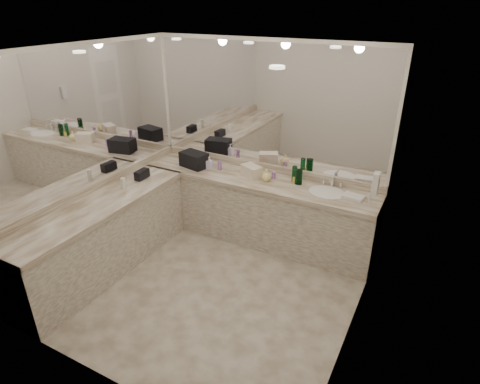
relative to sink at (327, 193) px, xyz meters
The scene contains 33 objects.
floor 1.77m from the sink, 128.37° to the right, with size 3.20×3.20×0.00m, color beige.
ceiling 2.29m from the sink, 128.37° to the right, with size 3.20×3.20×0.00m, color white.
wall_back 1.08m from the sink, 162.47° to the left, with size 3.20×0.02×2.60m, color silver.
wall_left 2.85m from the sink, 154.80° to the right, with size 0.02×3.00×2.60m, color silver.
wall_right 1.42m from the sink, 61.56° to the right, with size 0.02×3.00×2.60m, color silver.
vanity_back_base 1.06m from the sink, behind, with size 3.20×0.60×0.84m, color beige.
vanity_back_top 0.95m from the sink, behind, with size 3.20×0.64×0.06m, color beige.
vanity_left_base 2.75m from the sink, 146.31° to the right, with size 0.60×2.40×0.84m, color beige.
vanity_left_top 2.70m from the sink, 146.19° to the right, with size 0.64×2.42×0.06m, color beige.
backsplash_back 0.99m from the sink, 163.58° to the left, with size 3.20×0.04×0.10m, color beige.
backsplash_left 2.80m from the sink, 154.62° to the right, with size 0.04×3.00×0.10m, color beige.
mirror_back 1.33m from the sink, 163.13° to the left, with size 3.12×0.01×1.55m, color white.
mirror_left 2.94m from the sink, 154.69° to the right, with size 0.01×2.92×1.55m, color white.
sink is the anchor object (origin of this frame).
faucet 0.22m from the sink, 90.00° to the left, with size 0.24×0.16×0.14m, color silver.
wall_phone 0.91m from the sink, 39.57° to the right, with size 0.06×0.10×0.24m, color white.
door 1.82m from the sink, 69.46° to the right, with size 0.02×0.82×2.10m, color white.
black_toiletry_bag 1.89m from the sink, behind, with size 0.37×0.23×0.21m, color black.
black_bag_spill 2.36m from the sink, 162.49° to the right, with size 0.09×0.21×0.11m, color black.
cream_cosmetic_case 1.03m from the sink, behind, with size 0.27×0.16×0.15m, color beige.
hand_towel 0.32m from the sink, ahead, with size 0.24×0.16×0.04m, color white.
lotion_left 2.48m from the sink, 154.99° to the right, with size 0.06×0.06×0.14m, color white.
soap_bottle_a 1.81m from the sink, behind, with size 0.07×0.07×0.19m, color beige.
soap_bottle_b 1.66m from the sink, behind, with size 0.08×0.08×0.17m, color white.
soap_bottle_c 0.80m from the sink, behind, with size 0.13×0.13×0.16m, color #EADB82.
green_bottle_0 0.41m from the sink, 168.15° to the left, with size 0.07×0.07×0.20m, color #0D5727.
green_bottle_1 0.50m from the sink, 164.28° to the left, with size 0.06×0.06×0.21m, color #0D5727.
green_bottle_2 0.43m from the sink, 168.87° to the left, with size 0.07×0.07×0.19m, color #0D5727.
amenity_bottle_0 0.47m from the sink, 166.61° to the left, with size 0.06×0.06×0.07m, color #F2D84C.
amenity_bottle_1 1.08m from the sink, behind, with size 0.07×0.07×0.12m, color #E0B28C.
amenity_bottle_2 0.80m from the sink, behind, with size 0.06×0.06×0.11m, color #9966B2.
amenity_bottle_3 0.75m from the sink, behind, with size 0.05×0.05×0.09m, color #9966B2.
amenity_bottle_4 1.51m from the sink, behind, with size 0.06×0.06×0.12m, color #9966B2.
Camera 1 is at (2.05, -3.14, 3.00)m, focal length 30.00 mm.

